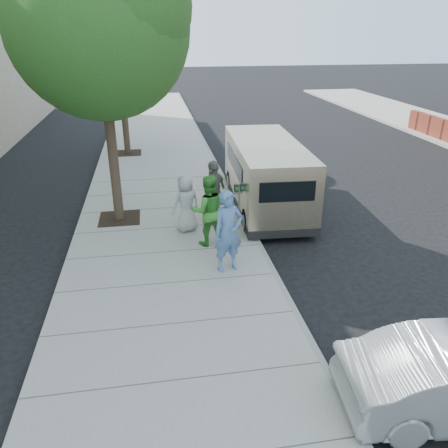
{
  "coord_description": "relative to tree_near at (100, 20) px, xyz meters",
  "views": [
    {
      "loc": [
        -1.2,
        -9.98,
        5.37
      ],
      "look_at": [
        0.37,
        -0.62,
        1.1
      ],
      "focal_mm": 35.0,
      "sensor_mm": 36.0,
      "label": 1
    }
  ],
  "objects": [
    {
      "name": "sidewalk",
      "position": [
        1.25,
        -2.4,
        -5.47
      ],
      "size": [
        5.0,
        60.0,
        0.15
      ],
      "primitive_type": "cube",
      "color": "gray",
      "rests_on": "ground"
    },
    {
      "name": "ground",
      "position": [
        2.25,
        -2.4,
        -5.55
      ],
      "size": [
        120.0,
        120.0,
        0.0
      ],
      "primitive_type": "plane",
      "color": "black",
      "rests_on": "ground"
    },
    {
      "name": "person_gray_shirt",
      "position": [
        1.88,
        -1.17,
        -4.59
      ],
      "size": [
        0.93,
        0.78,
        1.62
      ],
      "primitive_type": "imported",
      "rotation": [
        0.0,
        0.0,
        3.54
      ],
      "color": "#A5A5A8",
      "rests_on": "sidewalk"
    },
    {
      "name": "parking_meter",
      "position": [
        3.33,
        -1.32,
        -4.43
      ],
      "size": [
        0.29,
        0.13,
        1.34
      ],
      "rotation": [
        0.0,
        0.0,
        0.15
      ],
      "color": "gray",
      "rests_on": "sidewalk"
    },
    {
      "name": "person_striped_polo",
      "position": [
        2.72,
        -0.79,
        -4.46
      ],
      "size": [
        1.03,
        1.16,
        1.88
      ],
      "primitive_type": "imported",
      "rotation": [
        0.0,
        0.0,
        4.06
      ],
      "color": "slate",
      "rests_on": "sidewalk"
    },
    {
      "name": "tree_far",
      "position": [
        -0.0,
        7.6,
        -0.66
      ],
      "size": [
        3.92,
        3.8,
        6.49
      ],
      "color": "black",
      "rests_on": "sidewalk"
    },
    {
      "name": "tree_near",
      "position": [
        0.0,
        0.0,
        0.0
      ],
      "size": [
        4.62,
        4.6,
        7.53
      ],
      "color": "black",
      "rests_on": "sidewalk"
    },
    {
      "name": "curb_face",
      "position": [
        3.69,
        -2.4,
        -5.47
      ],
      "size": [
        0.12,
        60.0,
        0.16
      ],
      "primitive_type": "cube",
      "color": "gray",
      "rests_on": "ground"
    },
    {
      "name": "person_officer",
      "position": [
        2.65,
        -3.5,
        -4.42
      ],
      "size": [
        0.81,
        0.63,
        1.95
      ],
      "primitive_type": "imported",
      "rotation": [
        0.0,
        0.0,
        0.26
      ],
      "color": "#5177AD",
      "rests_on": "sidewalk"
    },
    {
      "name": "van",
      "position": [
        4.56,
        0.53,
        -4.4
      ],
      "size": [
        2.25,
        5.94,
        2.17
      ],
      "rotation": [
        0.0,
        0.0,
        -0.05
      ],
      "color": "beige",
      "rests_on": "ground"
    },
    {
      "name": "person_green_shirt",
      "position": [
        2.37,
        -2.09,
        -4.46
      ],
      "size": [
        0.93,
        0.74,
        1.87
      ],
      "primitive_type": "imported",
      "rotation": [
        0.0,
        0.0,
        3.17
      ],
      "color": "green",
      "rests_on": "sidewalk"
    }
  ]
}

